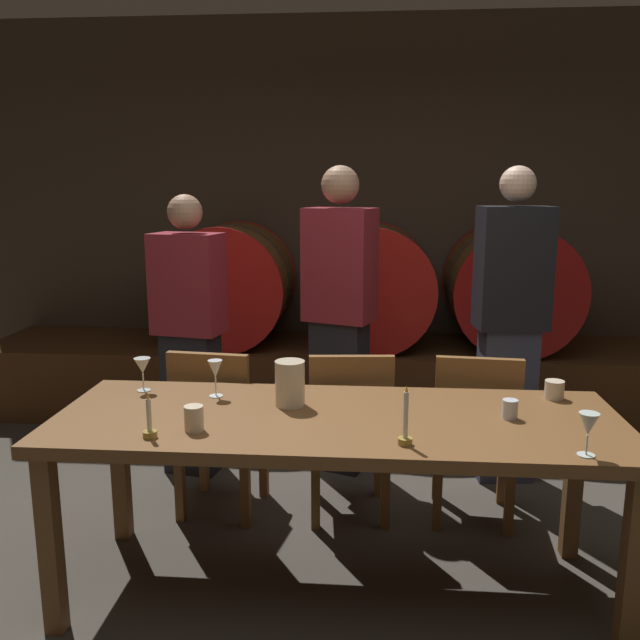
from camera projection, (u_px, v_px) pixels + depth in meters
The scene contains 22 objects.
ground_plane at pixel (360, 613), 2.62m from camera, with size 8.04×8.04×0.00m, color #3F3A33.
back_wall at pixel (370, 213), 5.20m from camera, with size 6.18×0.24×2.89m, color #473A2D.
barrel_shelf at pixel (367, 378), 4.90m from camera, with size 5.57×0.90×0.52m, color #4C2D16.
wine_barrel_left at pixel (230, 284), 4.84m from camera, with size 0.88×0.77×0.88m.
wine_barrel_center at pixel (372, 286), 4.76m from camera, with size 0.88×0.77×0.88m.
wine_barrel_right at pixel (510, 288), 4.68m from camera, with size 0.88×0.77×0.88m.
dining_table at pixel (337, 434), 2.64m from camera, with size 2.24×0.81×0.76m.
chair_left at pixel (217, 424), 3.32m from camera, with size 0.44×0.44×0.88m.
chair_center at pixel (350, 427), 3.27m from camera, with size 0.43×0.43×0.88m.
chair_right at pixel (475, 430), 3.23m from camera, with size 0.43×0.43×0.88m.
guest_left at pixel (190, 335), 3.79m from camera, with size 0.42×0.31×1.61m.
guest_center at pixel (339, 318), 3.81m from camera, with size 0.44×0.36×1.77m.
guest_right at pixel (510, 324), 3.67m from camera, with size 0.40×0.28×1.76m.
candle_left at pixel (150, 426), 2.39m from camera, with size 0.05×0.05×0.17m.
candle_right at pixel (405, 428), 2.33m from camera, with size 0.05×0.05×0.22m.
pitcher at pixel (290, 383), 2.74m from camera, with size 0.12×0.12×0.19m.
wine_glass_left at pixel (142, 367), 2.93m from camera, with size 0.07×0.07×0.15m.
wine_glass_center at pixel (215, 370), 2.85m from camera, with size 0.06×0.06×0.16m.
wine_glass_right at pixel (588, 425), 2.22m from camera, with size 0.07×0.07×0.15m.
cup_left at pixel (194, 418), 2.46m from camera, with size 0.07×0.07×0.10m, color beige.
cup_center at pixel (510, 409), 2.59m from camera, with size 0.06×0.06×0.08m, color silver.
cup_right at pixel (554, 390), 2.83m from camera, with size 0.08×0.08×0.08m, color beige.
Camera 1 is at (0.03, -2.34, 1.66)m, focal length 37.27 mm.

